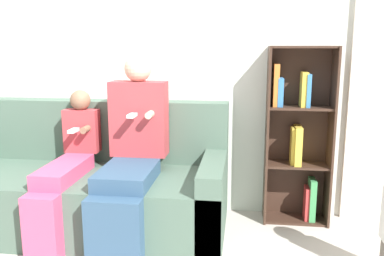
{
  "coord_description": "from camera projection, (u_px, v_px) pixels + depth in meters",
  "views": [
    {
      "loc": [
        1.09,
        -2.34,
        1.41
      ],
      "look_at": [
        0.7,
        0.62,
        0.81
      ],
      "focal_mm": 38.0,
      "sensor_mm": 36.0,
      "label": 1
    }
  ],
  "objects": [
    {
      "name": "back_wall",
      "position": [
        117.0,
        63.0,
        3.48
      ],
      "size": [
        10.0,
        0.06,
        2.55
      ],
      "color": "silver",
      "rests_on": "ground_plane"
    },
    {
      "name": "adult_seated",
      "position": [
        132.0,
        146.0,
        2.98
      ],
      "size": [
        0.43,
        0.86,
        1.35
      ],
      "color": "#335170",
      "rests_on": "ground_plane"
    },
    {
      "name": "child_seated",
      "position": [
        65.0,
        167.0,
        2.99
      ],
      "size": [
        0.28,
        0.87,
        1.07
      ],
      "color": "#DB4C75",
      "rests_on": "ground_plane"
    },
    {
      "name": "bookshelf",
      "position": [
        298.0,
        137.0,
        3.26
      ],
      "size": [
        0.52,
        0.27,
        1.42
      ],
      "color": "#3D281E",
      "rests_on": "ground_plane"
    },
    {
      "name": "couch",
      "position": [
        88.0,
        188.0,
        3.2
      ],
      "size": [
        2.16,
        0.94,
        0.97
      ],
      "color": "#4C6656",
      "rests_on": "ground_plane"
    }
  ]
}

